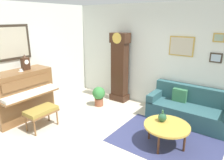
{
  "coord_description": "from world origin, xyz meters",
  "views": [
    {
      "loc": [
        2.3,
        -2.74,
        2.42
      ],
      "look_at": [
        -0.46,
        1.09,
        0.97
      ],
      "focal_mm": 32.67,
      "sensor_mm": 36.0,
      "label": 1
    }
  ],
  "objects": [
    {
      "name": "green_jug",
      "position": [
        0.98,
        0.8,
        0.53
      ],
      "size": [
        0.17,
        0.17,
        0.24
      ],
      "color": "#234C33",
      "rests_on": "coffee_table"
    },
    {
      "name": "ground_plane",
      "position": [
        0.0,
        0.0,
        -0.05
      ],
      "size": [
        6.4,
        6.0,
        0.1
      ],
      "primitive_type": "cube",
      "color": "beige"
    },
    {
      "name": "coffee_table",
      "position": [
        1.12,
        0.72,
        0.41
      ],
      "size": [
        0.88,
        0.88,
        0.44
      ],
      "color": "gold",
      "rests_on": "ground_plane"
    },
    {
      "name": "area_rug",
      "position": [
        1.07,
        0.85,
        0.0
      ],
      "size": [
        2.1,
        1.5,
        0.01
      ],
      "primitive_type": "cube",
      "color": "navy",
      "rests_on": "ground_plane"
    },
    {
      "name": "potted_plant",
      "position": [
        -1.16,
        1.42,
        0.32
      ],
      "size": [
        0.36,
        0.36,
        0.56
      ],
      "color": "#935138",
      "rests_on": "ground_plane"
    },
    {
      "name": "piano",
      "position": [
        -2.23,
        -0.23,
        0.61
      ],
      "size": [
        0.87,
        1.44,
        1.2
      ],
      "color": "brown",
      "rests_on": "ground_plane"
    },
    {
      "name": "couch",
      "position": [
        1.2,
        1.99,
        0.31
      ],
      "size": [
        1.9,
        0.8,
        0.84
      ],
      "color": "#2D565B",
      "rests_on": "ground_plane"
    },
    {
      "name": "teacup",
      "position": [
        -2.18,
        -0.22,
        1.23
      ],
      "size": [
        0.12,
        0.12,
        0.06
      ],
      "color": "white",
      "rests_on": "piano"
    },
    {
      "name": "piano_bench",
      "position": [
        -1.42,
        -0.3,
        0.41
      ],
      "size": [
        0.42,
        0.7,
        0.48
      ],
      "color": "brown",
      "rests_on": "ground_plane"
    },
    {
      "name": "wall_back",
      "position": [
        0.02,
        2.4,
        1.4
      ],
      "size": [
        5.3,
        0.13,
        2.8
      ],
      "color": "silver",
      "rests_on": "ground_plane"
    },
    {
      "name": "wall_left",
      "position": [
        -2.6,
        -0.01,
        1.41
      ],
      "size": [
        0.13,
        4.9,
        2.8
      ],
      "color": "silver",
      "rests_on": "ground_plane"
    },
    {
      "name": "grandfather_clock",
      "position": [
        -0.92,
        2.12,
        0.96
      ],
      "size": [
        0.52,
        0.34,
        2.03
      ],
      "color": "#3D2316",
      "rests_on": "ground_plane"
    },
    {
      "name": "mantel_clock",
      "position": [
        -2.23,
        -0.05,
        1.37
      ],
      "size": [
        0.13,
        0.18,
        0.38
      ],
      "color": "#3D2316",
      "rests_on": "piano"
    }
  ]
}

